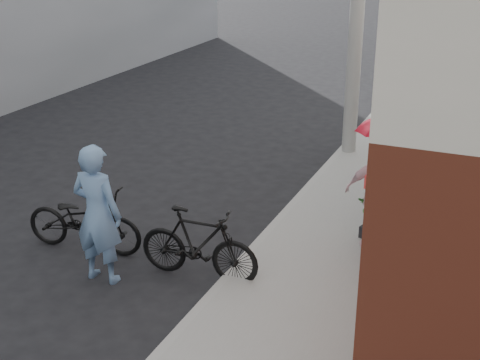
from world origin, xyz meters
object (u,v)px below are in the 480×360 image
Objects in this scene: kimono_woman at (377,195)px; planter at (375,232)px; bike_left at (84,220)px; bike_right at (199,244)px; officer at (98,214)px.

kimono_woman reaches higher than planter.
bike_left is 1.91m from bike_right.
bike_left reaches higher than planter.
officer is at bearing -141.94° from kimono_woman.
officer is 1.39m from bike_right.
bike_right is (1.91, -0.08, 0.03)m from bike_left.
planter is (3.86, 1.85, -0.26)m from bike_left.
bike_right is at bearing -135.25° from planter.
officer is 1.07m from bike_left.
bike_left is at bearing -154.59° from kimono_woman.
officer is 1.06× the size of bike_left.
bike_left is (-0.71, 0.63, -0.49)m from officer.
bike_right reaches higher than planter.
bike_right is 1.08× the size of kimono_woman.
bike_right is at bearing -155.36° from officer.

